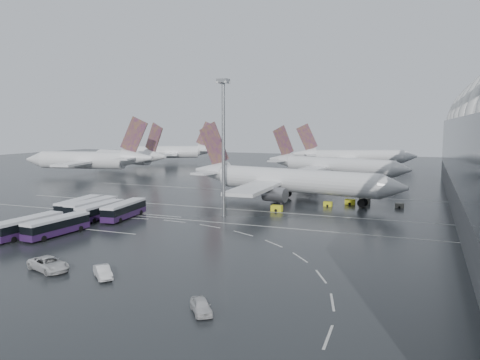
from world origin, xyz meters
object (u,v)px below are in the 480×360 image
at_px(jet_remote_west, 90,160).
at_px(floodlight_mast, 223,131).
at_px(bus_row_near_c, 100,210).
at_px(jet_remote_mid, 128,157).
at_px(bus_row_near_a, 79,206).
at_px(airliner_gate_b, 332,166).
at_px(airliner_main, 285,181).
at_px(bus_row_near_d, 124,210).
at_px(gse_cart_belly_b, 365,201).
at_px(gse_cart_belly_d, 400,206).
at_px(van_curve_a, 49,264).
at_px(airliner_gate_c, 353,157).
at_px(gse_cart_belly_c, 277,208).
at_px(gse_cart_belly_a, 328,204).
at_px(gse_cart_belly_e, 350,202).
at_px(bus_row_far_b, 57,226).
at_px(bus_row_near_b, 92,207).
at_px(jet_remote_far, 173,152).
at_px(bus_row_far_a, 28,226).
at_px(van_curve_b, 201,306).
at_px(van_curve_c, 103,272).

distance_m(jet_remote_west, floodlight_mast, 93.92).
bearing_deg(bus_row_near_c, jet_remote_mid, 29.70).
bearing_deg(jet_remote_mid, bus_row_near_a, 131.93).
xyz_separation_m(jet_remote_west, bus_row_near_a, (47.64, -62.01, -3.81)).
height_order(airliner_gate_b, jet_remote_mid, jet_remote_mid).
xyz_separation_m(airliner_main, jet_remote_west, (-82.34, 28.42, 0.72)).
distance_m(jet_remote_mid, bus_row_near_d, 106.31).
distance_m(gse_cart_belly_b, gse_cart_belly_d, 8.32).
xyz_separation_m(jet_remote_west, van_curve_a, (70.09, -94.04, -4.69)).
relative_size(airliner_gate_c, gse_cart_belly_c, 21.80).
height_order(airliner_main, gse_cart_belly_d, airliner_main).
bearing_deg(gse_cart_belly_c, gse_cart_belly_a, 48.64).
xyz_separation_m(gse_cart_belly_a, gse_cart_belly_e, (4.35, 4.35, 0.10)).
bearing_deg(gse_cart_belly_a, bus_row_far_b, -129.24).
height_order(airliner_main, bus_row_near_a, airliner_main).
relative_size(bus_row_near_b, floodlight_mast, 0.48).
xyz_separation_m(airliner_main, bus_row_near_c, (-27.46, -35.96, -3.16)).
bearing_deg(gse_cart_belly_b, gse_cart_belly_e, -144.99).
bearing_deg(jet_remote_far, van_curve_a, 86.64).
bearing_deg(airliner_main, gse_cart_belly_d, 8.50).
height_order(jet_remote_mid, gse_cart_belly_d, jet_remote_mid).
distance_m(airliner_gate_c, gse_cart_belly_c, 109.97).
xyz_separation_m(bus_row_far_a, van_curve_b, (41.11, -18.18, -1.03)).
bearing_deg(van_curve_c, airliner_gate_c, 38.86).
bearing_deg(van_curve_a, bus_row_near_c, 44.40).
bearing_deg(van_curve_b, gse_cart_belly_b, 46.26).
distance_m(van_curve_a, gse_cart_belly_c, 52.43).
xyz_separation_m(airliner_gate_c, bus_row_far_a, (-32.25, -146.94, -3.05)).
relative_size(bus_row_near_a, van_curve_c, 2.91).
bearing_deg(airliner_main, airliner_gate_b, 98.24).
relative_size(airliner_gate_b, van_curve_c, 11.36).
distance_m(gse_cart_belly_a, gse_cart_belly_b, 9.89).
relative_size(bus_row_near_c, van_curve_c, 2.76).
height_order(jet_remote_west, gse_cart_belly_d, jet_remote_west).
xyz_separation_m(jet_remote_far, floodlight_mast, (77.60, -115.83, 12.05)).
relative_size(airliner_main, bus_row_far_b, 4.48).
xyz_separation_m(bus_row_near_c, gse_cart_belly_d, (54.43, 34.78, -1.17)).
bearing_deg(gse_cart_belly_b, gse_cart_belly_a, -138.78).
height_order(bus_row_near_d, bus_row_far_a, bus_row_near_d).
distance_m(bus_row_near_c, van_curve_b, 52.36).
xyz_separation_m(airliner_main, gse_cart_belly_a, (11.64, -5.09, -4.32)).
distance_m(floodlight_mast, gse_cart_belly_d, 43.67).
bearing_deg(van_curve_b, bus_row_near_c, 100.63).
bearing_deg(van_curve_a, gse_cart_belly_a, -4.27).
relative_size(jet_remote_mid, gse_cart_belly_c, 18.73).
relative_size(airliner_gate_b, floodlight_mast, 1.89).
bearing_deg(bus_row_far_a, van_curve_b, -111.73).
distance_m(floodlight_mast, gse_cart_belly_a, 31.13).
relative_size(bus_row_near_c, gse_cart_belly_e, 5.50).
bearing_deg(bus_row_near_b, floodlight_mast, -69.65).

